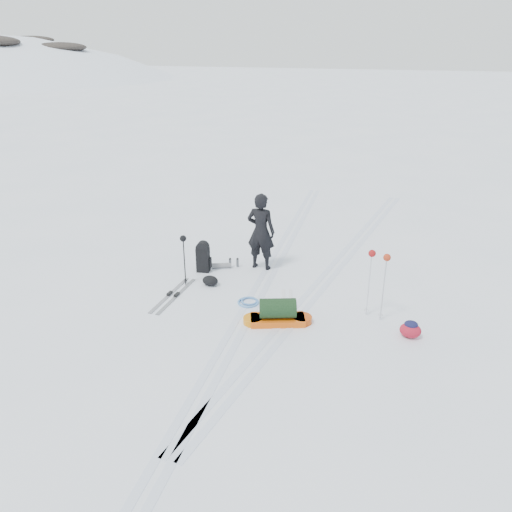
# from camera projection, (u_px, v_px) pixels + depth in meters

# --- Properties ---
(ground) EXTENTS (200.00, 200.00, 0.00)m
(ground) POSITION_uv_depth(u_px,v_px,m) (255.00, 297.00, 11.25)
(ground) COLOR white
(ground) RESTS_ON ground
(ski_tracks) EXTENTS (3.38, 17.97, 0.01)m
(ski_tracks) POSITION_uv_depth(u_px,v_px,m) (292.00, 284.00, 11.83)
(ski_tracks) COLOR silver
(ski_tracks) RESTS_ON ground
(skier) EXTENTS (0.73, 0.49, 1.96)m
(skier) POSITION_uv_depth(u_px,v_px,m) (261.00, 232.00, 12.31)
(skier) COLOR black
(skier) RESTS_ON ground
(pulk_sled) EXTENTS (1.46, 0.87, 0.54)m
(pulk_sled) POSITION_uv_depth(u_px,v_px,m) (278.00, 314.00, 10.13)
(pulk_sled) COLOR #DE550D
(pulk_sled) RESTS_ON ground
(expedition_rucksack) EXTENTS (0.78, 0.62, 0.79)m
(expedition_rucksack) POSITION_uv_depth(u_px,v_px,m) (205.00, 257.00, 12.38)
(expedition_rucksack) COLOR black
(expedition_rucksack) RESTS_ON ground
(ski_poles_black) EXTENTS (0.15, 0.17, 1.24)m
(ski_poles_black) POSITION_uv_depth(u_px,v_px,m) (183.00, 244.00, 11.45)
(ski_poles_black) COLOR black
(ski_poles_black) RESTS_ON ground
(ski_poles_silver) EXTENTS (0.45, 0.26, 1.48)m
(ski_poles_silver) POSITION_uv_depth(u_px,v_px,m) (379.00, 263.00, 9.94)
(ski_poles_silver) COLOR silver
(ski_poles_silver) RESTS_ON ground
(touring_skis_grey) EXTENTS (0.27, 1.80, 0.07)m
(touring_skis_grey) POSITION_uv_depth(u_px,v_px,m) (173.00, 295.00, 11.30)
(touring_skis_grey) COLOR gray
(touring_skis_grey) RESTS_ON ground
(touring_skis_white) EXTENTS (0.67, 1.66, 0.06)m
(touring_skis_white) POSITION_uv_depth(u_px,v_px,m) (287.00, 307.00, 10.81)
(touring_skis_white) COLOR silver
(touring_skis_white) RESTS_ON ground
(rope_coil) EXTENTS (0.57, 0.57, 0.06)m
(rope_coil) POSITION_uv_depth(u_px,v_px,m) (249.00, 302.00, 10.98)
(rope_coil) COLOR #548FCD
(rope_coil) RESTS_ON ground
(small_daypack) EXTENTS (0.45, 0.36, 0.35)m
(small_daypack) POSITION_uv_depth(u_px,v_px,m) (410.00, 329.00, 9.66)
(small_daypack) COLOR maroon
(small_daypack) RESTS_ON ground
(thermos_pair) EXTENTS (0.24, 0.18, 0.25)m
(thermos_pair) POSITION_uv_depth(u_px,v_px,m) (234.00, 263.00, 12.69)
(thermos_pair) COLOR #56585E
(thermos_pair) RESTS_ON ground
(stuff_sack) EXTENTS (0.44, 0.37, 0.24)m
(stuff_sack) POSITION_uv_depth(u_px,v_px,m) (210.00, 281.00, 11.74)
(stuff_sack) COLOR black
(stuff_sack) RESTS_ON ground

